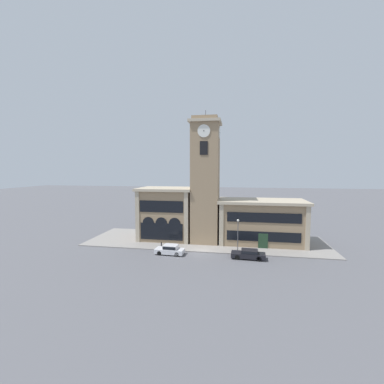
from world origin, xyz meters
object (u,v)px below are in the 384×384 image
Objects in this scene: street_lamp at (238,231)px; bollard at (161,245)px; parked_car_near at (170,249)px; parked_car_mid at (249,254)px.

bollard is (-12.02, 0.15, -2.92)m from street_lamp.
street_lamp is 4.86× the size of bollard.
parked_car_mid is at bearing -176.89° from parked_car_near.
parked_car_near is 2.88m from bollard.
parked_car_mid is 13.72m from bollard.
street_lamp is at bearing -0.71° from bollard.
parked_car_near reaches higher than parked_car_mid.
bollard is at bearing -43.42° from parked_car_near.
parked_car_mid is 3.80m from street_lamp.
parked_car_near is 11.58m from parked_car_mid.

